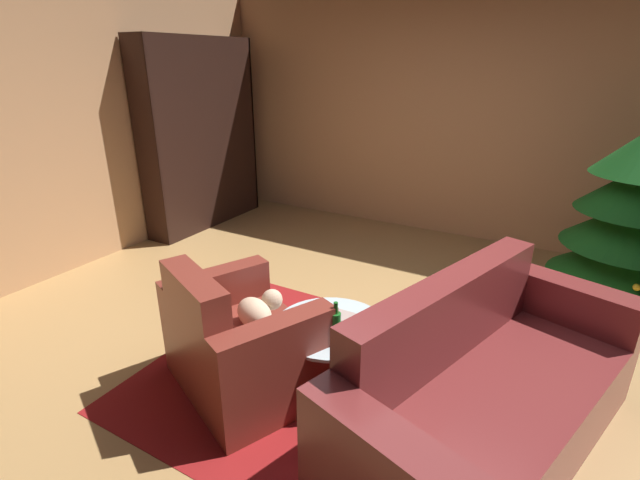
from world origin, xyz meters
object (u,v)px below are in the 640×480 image
Objects in this scene: armchair_red at (241,345)px; coffee_table at (331,330)px; couch_red at (484,396)px; decorated_tree at (636,216)px; book_stack_on_table at (341,320)px; bottle_on_table at (335,328)px; bookshelf_unit at (208,136)px.

armchair_red reaches higher than coffee_table.
couch_red is 2.38m from decorated_tree.
couch_red reaches higher than coffee_table.
book_stack_on_table is (-0.88, 0.10, 0.13)m from couch_red.
book_stack_on_table is 0.86× the size of bottle_on_table.
armchair_red is 0.62m from bottle_on_table.
bookshelf_unit is 9.39× the size of book_stack_on_table.
book_stack_on_table is at bearing 173.30° from couch_red.
couch_red is 0.94m from coffee_table.
bookshelf_unit is 1.91× the size of armchair_red.
decorated_tree is (1.50, 2.34, 0.23)m from bottle_on_table.
bottle_on_table is (0.11, -0.16, 0.14)m from coffee_table.
bookshelf_unit is 1.46× the size of decorated_tree.
coffee_table is 0.09m from book_stack_on_table.
bookshelf_unit is at bearing 143.88° from coffee_table.
coffee_table is (-0.93, 0.06, 0.06)m from couch_red.
book_stack_on_table is (2.84, -2.00, -0.62)m from bookshelf_unit.
bottle_on_table is at bearing -173.24° from couch_red.
armchair_red reaches higher than bottle_on_table.
armchair_red is 0.56m from coffee_table.
bottle_on_table is at bearing 15.76° from armchair_red.
couch_red is at bearing -106.86° from decorated_tree.
couch_red is 1.40× the size of decorated_tree.
couch_red is (3.72, -2.10, -0.75)m from bookshelf_unit.
book_stack_on_table is at bearing 35.70° from armchair_red.
couch_red is at bearing -29.43° from bookshelf_unit.
decorated_tree is (4.40, 0.14, -0.31)m from bookshelf_unit.
couch_red reaches higher than book_stack_on_table.
coffee_table is 2.74m from decorated_tree.
couch_red is 0.85m from bottle_on_table.
decorated_tree reaches higher than bottle_on_table.
bookshelf_unit reaches higher than couch_red.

